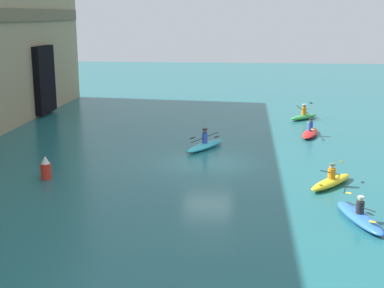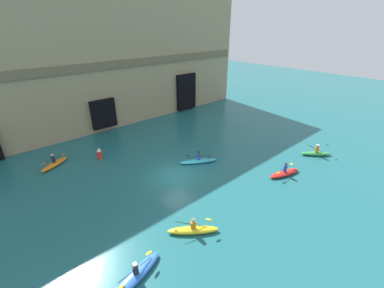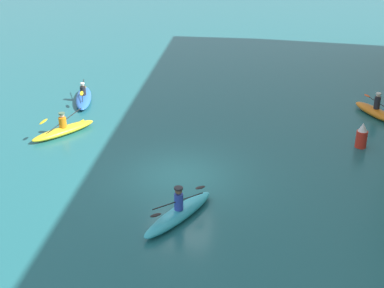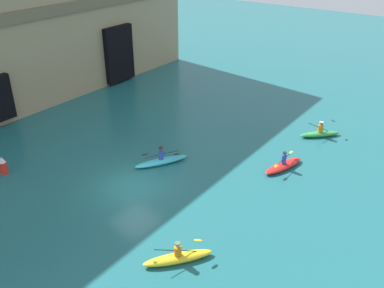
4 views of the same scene
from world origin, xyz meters
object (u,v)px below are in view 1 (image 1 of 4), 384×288
object	(u,v)px
kayak_cyan	(205,145)
marker_buoy	(46,168)
kayak_yellow	(331,181)
kayak_green	(304,116)
kayak_blue	(359,217)
kayak_red	(310,133)

from	to	relation	value
kayak_cyan	marker_buoy	world-z (taller)	kayak_cyan
kayak_yellow	marker_buoy	size ratio (longest dim) A/B	2.61
kayak_yellow	kayak_green	size ratio (longest dim) A/B	1.15
kayak_green	kayak_cyan	world-z (taller)	kayak_green
kayak_yellow	kayak_blue	world-z (taller)	kayak_yellow
kayak_green	marker_buoy	world-z (taller)	kayak_green
kayak_red	marker_buoy	world-z (taller)	kayak_red
kayak_green	kayak_cyan	distance (m)	11.67
kayak_yellow	kayak_cyan	world-z (taller)	kayak_cyan
kayak_cyan	kayak_green	bearing A→B (deg)	175.15
kayak_yellow	kayak_blue	distance (m)	4.28
marker_buoy	kayak_cyan	bearing A→B (deg)	-47.09
kayak_green	kayak_cyan	bearing A→B (deg)	9.72
kayak_red	marker_buoy	bearing A→B (deg)	-35.64
kayak_yellow	kayak_green	bearing A→B (deg)	36.44
kayak_red	kayak_green	bearing A→B (deg)	-165.55
kayak_green	kayak_blue	world-z (taller)	kayak_green
marker_buoy	kayak_green	bearing A→B (deg)	-40.01
kayak_yellow	kayak_green	distance (m)	15.88
kayak_green	marker_buoy	size ratio (longest dim) A/B	2.26
kayak_red	kayak_cyan	xyz separation A→B (m)	(-4.07, 6.41, 0.03)
kayak_cyan	marker_buoy	xyz separation A→B (m)	(-6.48, 6.97, 0.29)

